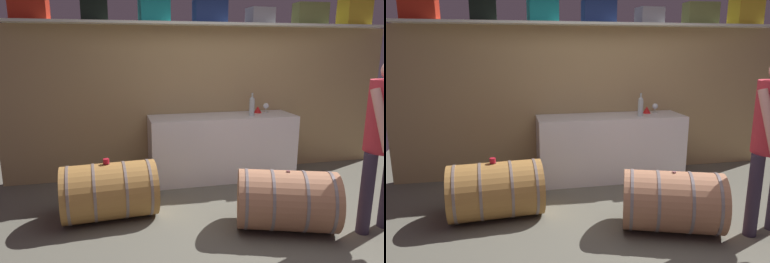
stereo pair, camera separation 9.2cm
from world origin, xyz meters
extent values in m
cube|color=#605F52|center=(0.00, 0.52, -0.01)|extent=(6.64, 7.33, 0.02)
cube|color=tan|center=(0.00, 2.07, 1.02)|extent=(5.44, 0.10, 2.04)
cube|color=white|center=(0.00, 1.92, 2.05)|extent=(5.01, 0.40, 0.03)
cube|color=red|center=(-2.17, 1.92, 2.21)|extent=(0.43, 0.25, 0.28)
cube|color=black|center=(-1.44, 1.92, 2.23)|extent=(0.32, 0.27, 0.33)
cube|color=#128183|center=(-0.72, 1.92, 2.20)|extent=(0.38, 0.31, 0.27)
cube|color=navy|center=(0.00, 1.92, 2.21)|extent=(0.43, 0.24, 0.28)
cube|color=gray|center=(0.70, 1.92, 2.17)|extent=(0.34, 0.28, 0.20)
cube|color=olive|center=(1.43, 1.92, 2.21)|extent=(0.45, 0.25, 0.28)
cube|color=yellow|center=(2.13, 1.92, 2.24)|extent=(0.41, 0.29, 0.35)
cube|color=white|center=(0.14, 1.73, 0.44)|extent=(1.96, 0.56, 0.87)
cylinder|color=#B4C2C4|center=(0.51, 1.64, 0.97)|extent=(0.07, 0.07, 0.20)
sphere|color=#B4C2C4|center=(0.51, 1.64, 1.09)|extent=(0.07, 0.07, 0.07)
cylinder|color=#B4C2C4|center=(0.51, 1.64, 1.14)|extent=(0.02, 0.02, 0.08)
cylinder|color=white|center=(0.80, 1.83, 0.87)|extent=(0.07, 0.07, 0.00)
cylinder|color=white|center=(0.80, 1.83, 0.90)|extent=(0.01, 0.01, 0.06)
sphere|color=white|center=(0.80, 1.83, 0.96)|extent=(0.08, 0.08, 0.08)
sphere|color=maroon|center=(0.80, 1.83, 0.95)|extent=(0.05, 0.05, 0.05)
cone|color=red|center=(0.68, 1.83, 0.92)|extent=(0.11, 0.11, 0.09)
cylinder|color=#A77539|center=(-1.36, 0.83, 0.30)|extent=(0.99, 0.65, 0.59)
cylinder|color=slate|center=(-1.76, 0.80, 0.30)|extent=(0.07, 0.60, 0.60)
cylinder|color=slate|center=(-1.51, 0.82, 0.30)|extent=(0.07, 0.60, 0.60)
cylinder|color=slate|center=(-1.21, 0.84, 0.30)|extent=(0.07, 0.60, 0.60)
cylinder|color=slate|center=(-0.96, 0.85, 0.30)|extent=(0.07, 0.60, 0.60)
cylinder|color=#965047|center=(-1.36, 0.83, 0.60)|extent=(0.04, 0.04, 0.01)
cylinder|color=#AC7353|center=(0.32, 0.22, 0.30)|extent=(1.07, 0.85, 0.58)
cylinder|color=slate|center=(-0.05, 0.34, 0.30)|extent=(0.22, 0.57, 0.60)
cylinder|color=slate|center=(0.18, 0.27, 0.30)|extent=(0.22, 0.57, 0.60)
cylinder|color=slate|center=(0.46, 0.17, 0.30)|extent=(0.22, 0.57, 0.60)
cylinder|color=slate|center=(0.69, 0.09, 0.30)|extent=(0.22, 0.57, 0.60)
cylinder|color=#834C4D|center=(0.32, 0.22, 0.60)|extent=(0.04, 0.04, 0.01)
cylinder|color=red|center=(-1.38, 0.83, 0.62)|extent=(0.06, 0.06, 0.05)
cylinder|color=#33293C|center=(1.02, -0.02, 0.40)|extent=(0.12, 0.12, 0.80)
cylinder|color=#D69486|center=(0.99, -0.13, 1.13)|extent=(0.14, 0.29, 0.55)
camera|label=1|loc=(-1.27, -2.67, 1.73)|focal=32.84mm
camera|label=2|loc=(-1.18, -2.69, 1.73)|focal=32.84mm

